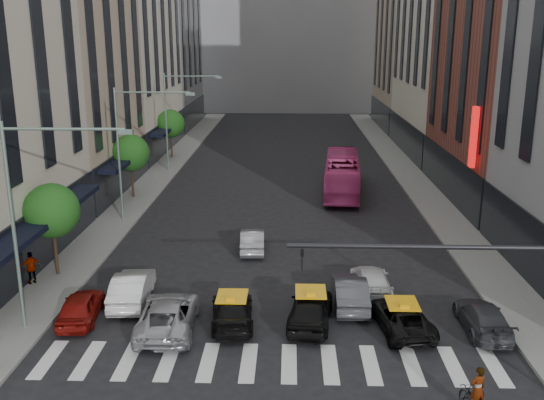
# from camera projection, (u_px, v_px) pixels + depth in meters

# --- Properties ---
(ground) EXTENTS (160.00, 160.00, 0.00)m
(ground) POSITION_uv_depth(u_px,v_px,m) (273.00, 384.00, 22.39)
(ground) COLOR black
(ground) RESTS_ON ground
(sidewalk_left) EXTENTS (3.00, 96.00, 0.15)m
(sidewalk_left) POSITION_uv_depth(u_px,v_px,m) (149.00, 185.00, 51.64)
(sidewalk_left) COLOR slate
(sidewalk_left) RESTS_ON ground
(sidewalk_right) EXTENTS (3.00, 96.00, 0.15)m
(sidewalk_right) POSITION_uv_depth(u_px,v_px,m) (420.00, 187.00, 50.95)
(sidewalk_right) COLOR slate
(sidewalk_right) RESTS_ON ground
(building_left_b) EXTENTS (8.00, 16.00, 24.00)m
(building_left_b) POSITION_uv_depth(u_px,v_px,m) (64.00, 41.00, 46.74)
(building_left_b) COLOR tan
(building_left_b) RESTS_ON ground
(building_left_d) EXTENTS (8.00, 18.00, 30.00)m
(building_left_d) POSITION_uv_depth(u_px,v_px,m) (162.00, 16.00, 81.62)
(building_left_d) COLOR gray
(building_left_d) RESTS_ON ground
(building_right_b) EXTENTS (8.00, 18.00, 26.00)m
(building_right_b) POSITION_uv_depth(u_px,v_px,m) (515.00, 28.00, 44.48)
(building_right_b) COLOR brown
(building_right_b) RESTS_ON ground
(building_right_d) EXTENTS (8.00, 18.00, 28.00)m
(building_right_d) POSITION_uv_depth(u_px,v_px,m) (414.00, 23.00, 80.86)
(building_right_d) COLOR tan
(building_right_d) RESTS_ON ground
(building_far) EXTENTS (30.00, 10.00, 36.00)m
(building_far) POSITION_uv_depth(u_px,v_px,m) (288.00, 0.00, 99.60)
(building_far) COLOR gray
(building_far) RESTS_ON ground
(tree_near) EXTENTS (2.88, 2.88, 4.95)m
(tree_near) POSITION_uv_depth(u_px,v_px,m) (52.00, 211.00, 31.43)
(tree_near) COLOR black
(tree_near) RESTS_ON sidewalk_left
(tree_mid) EXTENTS (2.88, 2.88, 4.95)m
(tree_mid) POSITION_uv_depth(u_px,v_px,m) (131.00, 153.00, 46.85)
(tree_mid) COLOR black
(tree_mid) RESTS_ON sidewalk_left
(tree_far) EXTENTS (2.88, 2.88, 4.95)m
(tree_far) POSITION_uv_depth(u_px,v_px,m) (171.00, 124.00, 62.28)
(tree_far) COLOR black
(tree_far) RESTS_ON sidewalk_left
(streetlamp_near) EXTENTS (5.38, 0.25, 9.00)m
(streetlamp_near) POSITION_uv_depth(u_px,v_px,m) (33.00, 200.00, 24.99)
(streetlamp_near) COLOR gray
(streetlamp_near) RESTS_ON sidewalk_left
(streetlamp_mid) EXTENTS (5.38, 0.25, 9.00)m
(streetlamp_mid) POSITION_uv_depth(u_px,v_px,m) (132.00, 137.00, 40.42)
(streetlamp_mid) COLOR gray
(streetlamp_mid) RESTS_ON sidewalk_left
(streetlamp_far) EXTENTS (5.38, 0.25, 9.00)m
(streetlamp_far) POSITION_uv_depth(u_px,v_px,m) (176.00, 109.00, 55.85)
(streetlamp_far) COLOR gray
(streetlamp_far) RESTS_ON sidewalk_left
(traffic_signal) EXTENTS (10.10, 0.20, 6.00)m
(traffic_signal) POSITION_uv_depth(u_px,v_px,m) (504.00, 286.00, 20.01)
(traffic_signal) COLOR black
(traffic_signal) RESTS_ON ground
(liberty_sign) EXTENTS (0.30, 0.70, 4.00)m
(liberty_sign) POSITION_uv_depth(u_px,v_px,m) (474.00, 137.00, 39.71)
(liberty_sign) COLOR red
(liberty_sign) RESTS_ON ground
(car_red) EXTENTS (1.93, 4.06, 1.34)m
(car_red) POSITION_uv_depth(u_px,v_px,m) (81.00, 306.00, 27.27)
(car_red) COLOR maroon
(car_red) RESTS_ON ground
(car_white_front) EXTENTS (1.90, 4.68, 1.51)m
(car_white_front) POSITION_uv_depth(u_px,v_px,m) (132.00, 288.00, 29.07)
(car_white_front) COLOR silver
(car_white_front) RESTS_ON ground
(car_silver) EXTENTS (2.61, 5.26, 1.43)m
(car_silver) POSITION_uv_depth(u_px,v_px,m) (168.00, 314.00, 26.37)
(car_silver) COLOR #AAAAB0
(car_silver) RESTS_ON ground
(taxi_left) EXTENTS (2.22, 4.62, 1.30)m
(taxi_left) POSITION_uv_depth(u_px,v_px,m) (232.00, 310.00, 26.94)
(taxi_left) COLOR black
(taxi_left) RESTS_ON ground
(taxi_center) EXTENTS (2.38, 4.71, 1.54)m
(taxi_center) POSITION_uv_depth(u_px,v_px,m) (310.00, 308.00, 26.86)
(taxi_center) COLOR black
(taxi_center) RESTS_ON ground
(car_grey_mid) EXTENTS (1.54, 4.40, 1.45)m
(car_grey_mid) POSITION_uv_depth(u_px,v_px,m) (350.00, 291.00, 28.72)
(car_grey_mid) COLOR #414349
(car_grey_mid) RESTS_ON ground
(taxi_right) EXTENTS (2.60, 4.65, 1.23)m
(taxi_right) POSITION_uv_depth(u_px,v_px,m) (401.00, 317.00, 26.39)
(taxi_right) COLOR black
(taxi_right) RESTS_ON ground
(car_grey_curb) EXTENTS (1.77, 4.33, 1.25)m
(car_grey_curb) POSITION_uv_depth(u_px,v_px,m) (483.00, 318.00, 26.26)
(car_grey_curb) COLOR #393B3F
(car_grey_curb) RESTS_ON ground
(car_row2_left) EXTENTS (1.58, 4.05, 1.31)m
(car_row2_left) POSITION_uv_depth(u_px,v_px,m) (252.00, 240.00, 36.13)
(car_row2_left) COLOR #ADADB3
(car_row2_left) RESTS_ON ground
(car_row2_right) EXTENTS (1.85, 4.48, 1.30)m
(car_row2_right) POSITION_uv_depth(u_px,v_px,m) (371.00, 281.00, 30.11)
(car_row2_right) COLOR silver
(car_row2_right) RESTS_ON ground
(bus) EXTENTS (3.54, 11.42, 3.13)m
(bus) POSITION_uv_depth(u_px,v_px,m) (342.00, 174.00, 49.03)
(bus) COLOR #E54392
(bus) RESTS_ON ground
(rider) EXTENTS (0.69, 0.57, 1.63)m
(rider) POSITION_uv_depth(u_px,v_px,m) (480.00, 369.00, 20.02)
(rider) COLOR gray
(rider) RESTS_ON motorcycle
(pedestrian_far) EXTENTS (1.02, 0.98, 1.70)m
(pedestrian_far) POSITION_uv_depth(u_px,v_px,m) (31.00, 268.00, 30.89)
(pedestrian_far) COLOR gray
(pedestrian_far) RESTS_ON sidewalk_left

